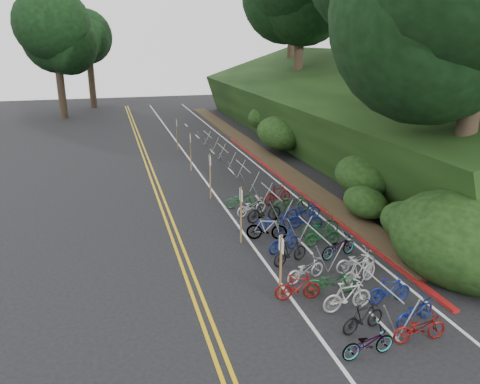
# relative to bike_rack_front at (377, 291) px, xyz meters

# --- Properties ---
(ground) EXTENTS (120.00, 120.00, 0.00)m
(ground) POSITION_rel_bike_rack_front_xyz_m (-3.11, 1.44, -0.90)
(ground) COLOR black
(ground) RESTS_ON ground
(road_markings) EXTENTS (7.47, 80.00, 0.01)m
(road_markings) POSITION_rel_bike_rack_front_xyz_m (-2.48, 11.54, -0.89)
(road_markings) COLOR gold
(road_markings) RESTS_ON ground
(red_curb) EXTENTS (0.25, 28.00, 0.10)m
(red_curb) POSITION_rel_bike_rack_front_xyz_m (2.59, 13.44, -0.85)
(red_curb) COLOR maroon
(red_curb) RESTS_ON ground
(embankment) EXTENTS (14.30, 48.14, 9.11)m
(embankment) POSITION_rel_bike_rack_front_xyz_m (9.85, 20.48, 1.67)
(embankment) COLOR black
(embankment) RESTS_ON ground
(bike_rack_front) EXTENTS (1.19, 2.70, 1.26)m
(bike_rack_front) POSITION_rel_bike_rack_front_xyz_m (0.00, 0.00, 0.00)
(bike_rack_front) COLOR #969799
(bike_rack_front) RESTS_ON ground
(bike_racks_rest) EXTENTS (1.14, 23.00, 1.17)m
(bike_racks_rest) POSITION_rel_bike_rack_front_xyz_m (-0.11, 14.44, -0.04)
(bike_racks_rest) COLOR #969799
(bike_racks_rest) RESTS_ON ground
(signpost_near) EXTENTS (0.08, 0.40, 2.34)m
(signpost_near) POSITION_rel_bike_rack_front_xyz_m (-2.51, 1.73, 0.45)
(signpost_near) COLOR brown
(signpost_near) RESTS_ON ground
(signposts_rest) EXTENTS (0.08, 18.40, 2.50)m
(signposts_rest) POSITION_rel_bike_rack_front_xyz_m (-2.51, 15.44, 0.53)
(signposts_rest) COLOR brown
(signposts_rest) RESTS_ON ground
(bike_front) EXTENTS (0.66, 1.59, 0.93)m
(bike_front) POSITION_rel_bike_rack_front_xyz_m (-1.94, 1.59, -0.43)
(bike_front) COLOR maroon
(bike_front) RESTS_ON ground
(bike_valet) EXTENTS (3.33, 14.07, 1.09)m
(bike_valet) POSITION_rel_bike_rack_front_xyz_m (-0.06, 4.80, -0.43)
(bike_valet) COLOR slate
(bike_valet) RESTS_ON ground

